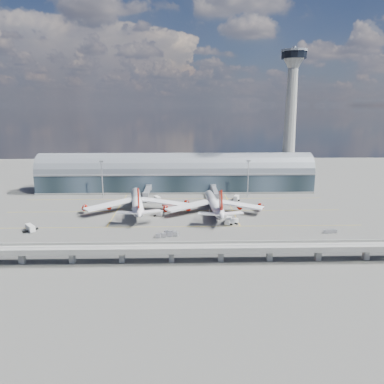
{
  "coord_description": "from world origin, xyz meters",
  "views": [
    {
      "loc": [
        4.41,
        -196.89,
        61.94
      ],
      "look_at": [
        10.09,
        10.0,
        14.0
      ],
      "focal_mm": 35.0,
      "sensor_mm": 36.0,
      "label": 1
    }
  ],
  "objects_px": {
    "control_tower": "(290,120)",
    "service_truck_2": "(232,221)",
    "service_truck_5": "(157,199)",
    "cargo_train_1": "(170,232)",
    "floodlight_mast_right": "(248,177)",
    "floodlight_mast_left": "(102,178)",
    "service_truck_3": "(228,221)",
    "cargo_train_2": "(330,231)",
    "airliner_left": "(137,202)",
    "service_truck_1": "(158,213)",
    "cargo_train_0": "(167,235)",
    "airliner_right": "(214,205)",
    "service_truck_4": "(236,198)",
    "service_truck_0": "(30,228)"
  },
  "relations": [
    {
      "from": "service_truck_5",
      "to": "control_tower",
      "type": "bearing_deg",
      "value": -3.58
    },
    {
      "from": "floodlight_mast_left",
      "to": "floodlight_mast_right",
      "type": "bearing_deg",
      "value": 0.0
    },
    {
      "from": "service_truck_3",
      "to": "service_truck_2",
      "type": "bearing_deg",
      "value": 27.55
    },
    {
      "from": "service_truck_2",
      "to": "service_truck_4",
      "type": "height_order",
      "value": "service_truck_4"
    },
    {
      "from": "service_truck_5",
      "to": "cargo_train_1",
      "type": "distance_m",
      "value": 66.27
    },
    {
      "from": "control_tower",
      "to": "floodlight_mast_right",
      "type": "distance_m",
      "value": 58.76
    },
    {
      "from": "control_tower",
      "to": "service_truck_0",
      "type": "relative_size",
      "value": 13.25
    },
    {
      "from": "control_tower",
      "to": "service_truck_2",
      "type": "height_order",
      "value": "control_tower"
    },
    {
      "from": "service_truck_0",
      "to": "service_truck_1",
      "type": "xyz_separation_m",
      "value": [
        62.85,
        25.36,
        -0.1
      ]
    },
    {
      "from": "service_truck_1",
      "to": "cargo_train_2",
      "type": "relative_size",
      "value": 0.8
    },
    {
      "from": "airliner_left",
      "to": "airliner_right",
      "type": "xyz_separation_m",
      "value": [
        45.71,
        -4.31,
        -0.69
      ]
    },
    {
      "from": "airliner_left",
      "to": "cargo_train_1",
      "type": "relative_size",
      "value": 10.1
    },
    {
      "from": "airliner_right",
      "to": "service_truck_5",
      "type": "bearing_deg",
      "value": 137.1
    },
    {
      "from": "floodlight_mast_left",
      "to": "airliner_right",
      "type": "xyz_separation_m",
      "value": [
        73.26,
        -39.92,
        -8.46
      ]
    },
    {
      "from": "control_tower",
      "to": "floodlight_mast_right",
      "type": "relative_size",
      "value": 4.01
    },
    {
      "from": "cargo_train_0",
      "to": "cargo_train_1",
      "type": "distance_m",
      "value": 4.24
    },
    {
      "from": "service_truck_0",
      "to": "cargo_train_0",
      "type": "relative_size",
      "value": 0.68
    },
    {
      "from": "airliner_right",
      "to": "service_truck_4",
      "type": "xyz_separation_m",
      "value": [
        17.5,
        29.89,
        -3.51
      ]
    },
    {
      "from": "service_truck_5",
      "to": "cargo_train_1",
      "type": "height_order",
      "value": "service_truck_5"
    },
    {
      "from": "service_truck_1",
      "to": "service_truck_4",
      "type": "bearing_deg",
      "value": -31.04
    },
    {
      "from": "service_truck_2",
      "to": "cargo_train_2",
      "type": "height_order",
      "value": "service_truck_2"
    },
    {
      "from": "service_truck_2",
      "to": "airliner_left",
      "type": "bearing_deg",
      "value": 38.52
    },
    {
      "from": "floodlight_mast_right",
      "to": "cargo_train_1",
      "type": "xyz_separation_m",
      "value": [
        -51.58,
        -76.27,
        -12.85
      ]
    },
    {
      "from": "floodlight_mast_left",
      "to": "service_truck_5",
      "type": "height_order",
      "value": "floodlight_mast_left"
    },
    {
      "from": "cargo_train_2",
      "to": "cargo_train_0",
      "type": "bearing_deg",
      "value": 102.3
    },
    {
      "from": "service_truck_2",
      "to": "service_truck_4",
      "type": "relative_size",
      "value": 1.15
    },
    {
      "from": "airliner_left",
      "to": "cargo_train_1",
      "type": "distance_m",
      "value": 45.99
    },
    {
      "from": "floodlight_mast_right",
      "to": "cargo_train_1",
      "type": "bearing_deg",
      "value": -124.07
    },
    {
      "from": "service_truck_5",
      "to": "floodlight_mast_right",
      "type": "bearing_deg",
      "value": -15.48
    },
    {
      "from": "cargo_train_1",
      "to": "service_truck_1",
      "type": "bearing_deg",
      "value": -10.55
    },
    {
      "from": "control_tower",
      "to": "service_truck_4",
      "type": "relative_size",
      "value": 16.44
    },
    {
      "from": "cargo_train_2",
      "to": "service_truck_4",
      "type": "bearing_deg",
      "value": 39.21
    },
    {
      "from": "airliner_left",
      "to": "cargo_train_2",
      "type": "bearing_deg",
      "value": -31.1
    },
    {
      "from": "floodlight_mast_right",
      "to": "service_truck_4",
      "type": "distance_m",
      "value": 18.15
    },
    {
      "from": "service_truck_0",
      "to": "service_truck_5",
      "type": "height_order",
      "value": "service_truck_0"
    },
    {
      "from": "service_truck_3",
      "to": "airliner_right",
      "type": "bearing_deg",
      "value": 123.38
    },
    {
      "from": "floodlight_mast_right",
      "to": "cargo_train_2",
      "type": "bearing_deg",
      "value": -69.86
    },
    {
      "from": "airliner_left",
      "to": "service_truck_1",
      "type": "distance_m",
      "value": 16.48
    },
    {
      "from": "floodlight_mast_left",
      "to": "service_truck_3",
      "type": "bearing_deg",
      "value": -37.61
    },
    {
      "from": "service_truck_1",
      "to": "control_tower",
      "type": "bearing_deg",
      "value": -28.11
    },
    {
      "from": "floodlight_mast_left",
      "to": "service_truck_4",
      "type": "xyz_separation_m",
      "value": [
        90.75,
        -10.04,
        -11.97
      ]
    },
    {
      "from": "floodlight_mast_left",
      "to": "cargo_train_0",
      "type": "bearing_deg",
      "value": -59.64
    },
    {
      "from": "cargo_train_0",
      "to": "cargo_train_1",
      "type": "bearing_deg",
      "value": -4.97
    },
    {
      "from": "floodlight_mast_left",
      "to": "cargo_train_2",
      "type": "height_order",
      "value": "floodlight_mast_left"
    },
    {
      "from": "airliner_left",
      "to": "service_truck_2",
      "type": "xyz_separation_m",
      "value": [
        53.71,
        -24.94,
        -4.54
      ]
    },
    {
      "from": "control_tower",
      "to": "service_truck_5",
      "type": "relative_size",
      "value": 14.46
    },
    {
      "from": "service_truck_0",
      "to": "service_truck_3",
      "type": "height_order",
      "value": "service_truck_3"
    },
    {
      "from": "floodlight_mast_right",
      "to": "cargo_train_2",
      "type": "height_order",
      "value": "floodlight_mast_right"
    },
    {
      "from": "floodlight_mast_left",
      "to": "service_truck_1",
      "type": "height_order",
      "value": "floodlight_mast_left"
    },
    {
      "from": "floodlight_mast_right",
      "to": "cargo_train_1",
      "type": "height_order",
      "value": "floodlight_mast_right"
    }
  ]
}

